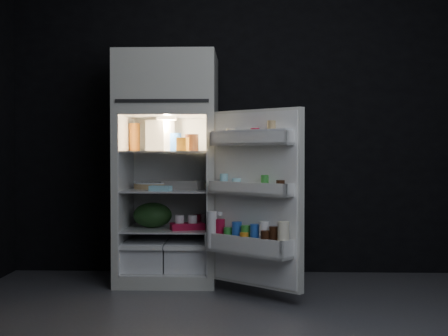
{
  "coord_description": "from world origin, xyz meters",
  "views": [
    {
      "loc": [
        -0.04,
        -3.57,
        1.02
      ],
      "look_at": [
        -0.19,
        1.0,
        0.9
      ],
      "focal_mm": 50.0,
      "sensor_mm": 36.0,
      "label": 1
    }
  ],
  "objects_px": {
    "refrigerator": "(168,160)",
    "fridge_door": "(254,202)",
    "milk_jug": "(160,136)",
    "yogurt_tray": "(187,226)",
    "egg_carton": "(182,185)"
  },
  "relations": [
    {
      "from": "refrigerator",
      "to": "egg_carton",
      "type": "relative_size",
      "value": 5.72
    },
    {
      "from": "fridge_door",
      "to": "yogurt_tray",
      "type": "xyz_separation_m",
      "value": [
        -0.5,
        0.45,
        -0.23
      ]
    },
    {
      "from": "fridge_door",
      "to": "milk_jug",
      "type": "xyz_separation_m",
      "value": [
        -0.73,
        0.63,
        0.47
      ]
    },
    {
      "from": "refrigerator",
      "to": "milk_jug",
      "type": "xyz_separation_m",
      "value": [
        -0.07,
        0.01,
        0.19
      ]
    },
    {
      "from": "milk_jug",
      "to": "yogurt_tray",
      "type": "relative_size",
      "value": 0.95
    },
    {
      "from": "milk_jug",
      "to": "yogurt_tray",
      "type": "bearing_deg",
      "value": -14.48
    },
    {
      "from": "egg_carton",
      "to": "yogurt_tray",
      "type": "relative_size",
      "value": 1.24
    },
    {
      "from": "milk_jug",
      "to": "yogurt_tray",
      "type": "xyz_separation_m",
      "value": [
        0.23,
        -0.18,
        -0.69
      ]
    },
    {
      "from": "fridge_door",
      "to": "yogurt_tray",
      "type": "bearing_deg",
      "value": 137.75
    },
    {
      "from": "refrigerator",
      "to": "fridge_door",
      "type": "height_order",
      "value": "refrigerator"
    },
    {
      "from": "refrigerator",
      "to": "fridge_door",
      "type": "bearing_deg",
      "value": -43.18
    },
    {
      "from": "milk_jug",
      "to": "yogurt_tray",
      "type": "distance_m",
      "value": 0.75
    },
    {
      "from": "milk_jug",
      "to": "refrigerator",
      "type": "bearing_deg",
      "value": 16.12
    },
    {
      "from": "fridge_door",
      "to": "egg_carton",
      "type": "height_order",
      "value": "fridge_door"
    },
    {
      "from": "refrigerator",
      "to": "yogurt_tray",
      "type": "distance_m",
      "value": 0.56
    }
  ]
}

